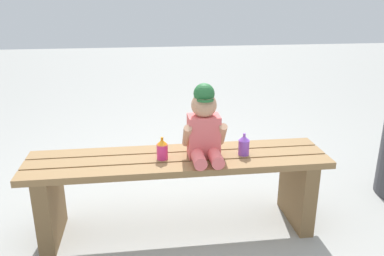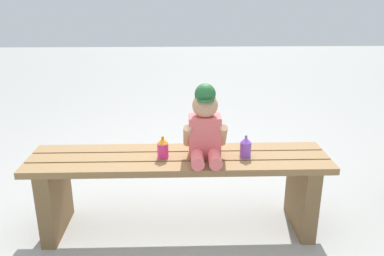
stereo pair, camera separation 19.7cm
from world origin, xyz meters
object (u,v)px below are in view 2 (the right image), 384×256
child_figure (205,126)px  sippy_cup_right (246,147)px  sippy_cup_left (163,148)px  park_bench (179,180)px

child_figure → sippy_cup_right: (0.22, -0.00, -0.12)m
sippy_cup_right → sippy_cup_left: bearing=180.0°
child_figure → sippy_cup_right: size_ratio=3.26×
child_figure → sippy_cup_left: (-0.23, -0.00, -0.12)m
park_bench → child_figure: 0.35m
park_bench → sippy_cup_right: (0.36, -0.02, 0.20)m
park_bench → sippy_cup_left: (-0.09, -0.02, 0.20)m
park_bench → sippy_cup_right: sippy_cup_right is taller
child_figure → sippy_cup_left: size_ratio=3.26×
park_bench → sippy_cup_left: bearing=-168.4°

